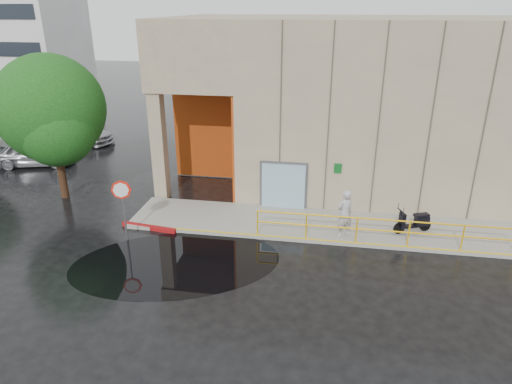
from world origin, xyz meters
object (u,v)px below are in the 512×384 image
(person, at_px, (345,213))
(car_a, at_px, (34,153))
(car_c, at_px, (79,132))
(stop_sign, at_px, (122,197))
(car_b, at_px, (8,144))
(tree_near, at_px, (52,113))
(scooter, at_px, (414,216))
(red_curb, at_px, (149,227))

(person, bearing_deg, car_a, -54.66)
(person, height_order, car_c, person)
(stop_sign, xyz_separation_m, car_c, (-8.87, 12.33, -1.12))
(stop_sign, relative_size, car_b, 0.60)
(car_c, bearing_deg, car_b, 148.99)
(car_a, relative_size, car_b, 1.04)
(person, distance_m, tree_near, 13.40)
(car_a, height_order, car_b, car_a)
(car_b, bearing_deg, car_c, -28.52)
(scooter, relative_size, car_a, 0.37)
(red_curb, distance_m, car_a, 11.53)
(tree_near, bearing_deg, stop_sign, -36.68)
(car_a, bearing_deg, person, -124.10)
(car_b, bearing_deg, car_a, -105.27)
(red_curb, xyz_separation_m, car_b, (-12.28, 8.19, 0.60))
(car_a, xyz_separation_m, tree_near, (4.35, -4.16, 3.34))
(person, height_order, car_b, person)
(scooter, bearing_deg, car_a, 143.87)
(scooter, distance_m, red_curb, 10.65)
(red_curb, bearing_deg, person, 3.45)
(scooter, bearing_deg, car_b, 141.89)
(tree_near, bearing_deg, car_a, 136.30)
(car_b, bearing_deg, person, -96.66)
(scooter, relative_size, car_c, 0.33)
(car_b, xyz_separation_m, car_c, (2.91, 3.14, 0.01))
(stop_sign, relative_size, red_curb, 1.04)
(red_curb, height_order, tree_near, tree_near)
(red_curb, relative_size, car_a, 0.55)
(scooter, bearing_deg, car_c, 131.97)
(tree_near, bearing_deg, scooter, -4.31)
(car_a, height_order, tree_near, tree_near)
(person, height_order, scooter, person)
(car_c, bearing_deg, tree_near, -142.51)
(scooter, bearing_deg, person, 174.62)
(stop_sign, bearing_deg, car_c, 132.41)
(scooter, height_order, tree_near, tree_near)
(person, height_order, tree_near, tree_near)
(red_curb, bearing_deg, stop_sign, -116.47)
(scooter, distance_m, tree_near, 16.02)
(stop_sign, height_order, car_c, stop_sign)
(stop_sign, distance_m, car_b, 14.99)
(car_b, bearing_deg, tree_near, -114.42)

